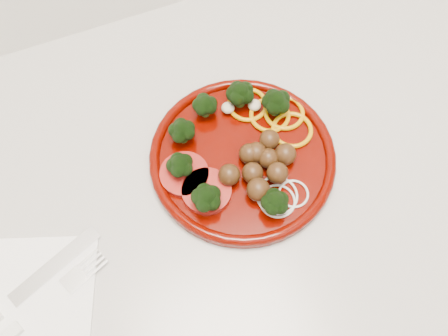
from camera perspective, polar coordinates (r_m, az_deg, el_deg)
name	(u,v)px	position (r m, az deg, el deg)	size (l,w,h in m)	color
counter	(293,238)	(1.10, 7.87, -7.95)	(2.40, 0.60, 0.90)	beige
plate	(240,154)	(0.64, 1.89, 1.59)	(0.24, 0.24, 0.05)	#460500
napkin	(20,308)	(0.63, -22.26, -14.55)	(0.16, 0.16, 0.00)	white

